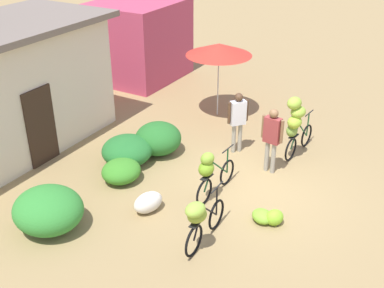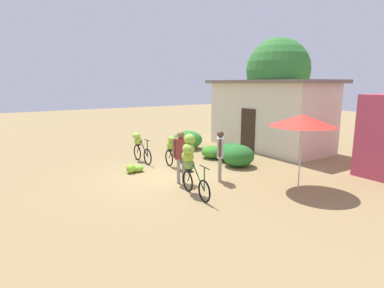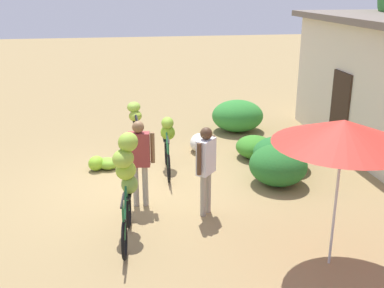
{
  "view_description": "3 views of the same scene",
  "coord_description": "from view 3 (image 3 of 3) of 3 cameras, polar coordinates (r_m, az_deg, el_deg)",
  "views": [
    {
      "loc": [
        -8.89,
        -3.46,
        6.14
      ],
      "look_at": [
        -0.25,
        1.54,
        0.9
      ],
      "focal_mm": 44.63,
      "sensor_mm": 36.0,
      "label": 1
    },
    {
      "loc": [
        9.24,
        -5.05,
        3.17
      ],
      "look_at": [
        -0.15,
        1.14,
        0.98
      ],
      "focal_mm": 29.41,
      "sensor_mm": 36.0,
      "label": 2
    },
    {
      "loc": [
        9.03,
        -0.34,
        4.01
      ],
      "look_at": [
        0.6,
        1.05,
        1.08
      ],
      "focal_mm": 43.28,
      "sensor_mm": 36.0,
      "label": 3
    }
  ],
  "objects": [
    {
      "name": "person_bystander",
      "position": [
        8.63,
        -6.51,
        -1.34
      ],
      "size": [
        0.25,
        0.58,
        1.69
      ],
      "color": "gray",
      "rests_on": "ground"
    },
    {
      "name": "hedge_bush_mid",
      "position": [
        10.83,
        10.92,
        -1.12
      ],
      "size": [
        1.3,
        1.29,
        0.72
      ],
      "primitive_type": "ellipsoid",
      "color": "#246D2C",
      "rests_on": "ground"
    },
    {
      "name": "hedge_bush_front_left",
      "position": [
        13.43,
        5.63,
        3.49
      ],
      "size": [
        1.37,
        1.48,
        0.9
      ],
      "primitive_type": "ellipsoid",
      "color": "#318632",
      "rests_on": "ground"
    },
    {
      "name": "bicycle_center_loaded",
      "position": [
        7.74,
        -8.09,
        -3.81
      ],
      "size": [
        1.61,
        0.54,
        1.74
      ],
      "color": "black",
      "rests_on": "ground"
    },
    {
      "name": "ground_plane",
      "position": [
        9.89,
        -6.61,
        -5.12
      ],
      "size": [
        60.0,
        60.0,
        0.0
      ],
      "primitive_type": "plane",
      "color": "#967C4F"
    },
    {
      "name": "produce_sack",
      "position": [
        11.79,
        0.84,
        0.2
      ],
      "size": [
        0.8,
        0.62,
        0.44
      ],
      "primitive_type": "ellipsoid",
      "rotation": [
        0.0,
        0.0,
        2.85
      ],
      "color": "silver",
      "rests_on": "ground"
    },
    {
      "name": "hedge_bush_front_right",
      "position": [
        11.42,
        7.72,
        -0.36
      ],
      "size": [
        0.98,
        0.92,
        0.53
      ],
      "primitive_type": "ellipsoid",
      "color": "#3A8627",
      "rests_on": "ground"
    },
    {
      "name": "hedge_bush_by_door",
      "position": [
        9.93,
        10.56,
        -2.59
      ],
      "size": [
        1.24,
        1.22,
        0.84
      ],
      "primitive_type": "ellipsoid",
      "color": "#266B28",
      "rests_on": "ground"
    },
    {
      "name": "market_umbrella",
      "position": [
        6.72,
        18.16,
        1.4
      ],
      "size": [
        1.97,
        1.97,
        2.27
      ],
      "color": "beige",
      "rests_on": "ground"
    },
    {
      "name": "bicycle_leftmost",
      "position": [
        11.97,
        -6.99,
        2.8
      ],
      "size": [
        1.6,
        0.45,
        1.17
      ],
      "color": "black",
      "rests_on": "ground"
    },
    {
      "name": "person_vendor",
      "position": [
        8.26,
        1.74,
        -2.24
      ],
      "size": [
        0.46,
        0.41,
        1.67
      ],
      "color": "gray",
      "rests_on": "ground"
    },
    {
      "name": "banana_pile_on_ground",
      "position": [
        10.81,
        -11.0,
        -2.36
      ],
      "size": [
        0.6,
        0.81,
        0.34
      ],
      "color": "#7CB731",
      "rests_on": "ground"
    },
    {
      "name": "bicycle_near_pile",
      "position": [
        10.46,
        -3.03,
        0.49
      ],
      "size": [
        1.64,
        0.35,
        1.21
      ],
      "color": "black",
      "rests_on": "ground"
    }
  ]
}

